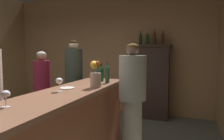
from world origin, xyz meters
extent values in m
cube|color=tan|center=(0.00, 2.94, 1.49)|extent=(5.29, 0.12, 2.98)
cube|color=brown|center=(0.61, -0.07, 0.50)|extent=(0.58, 2.49, 1.00)
cube|color=brown|center=(0.61, -0.07, 1.03)|extent=(0.65, 2.59, 0.05)
cube|color=#332420|center=(1.18, 2.63, 0.84)|extent=(0.82, 0.38, 1.69)
cube|color=#2E2219|center=(1.18, 2.63, 1.66)|extent=(0.90, 0.44, 0.06)
cylinder|color=#1E2F33|center=(0.74, 0.62, 1.15)|extent=(0.07, 0.07, 0.19)
sphere|color=#1E2F33|center=(0.74, 0.62, 1.24)|extent=(0.07, 0.07, 0.07)
cylinder|color=#1E2F33|center=(0.74, 0.62, 1.29)|extent=(0.02, 0.02, 0.09)
cylinder|color=#AD271C|center=(0.74, 0.62, 1.34)|extent=(0.02, 0.02, 0.02)
cylinder|color=#294931|center=(0.83, 0.74, 1.17)|extent=(0.06, 0.06, 0.23)
sphere|color=#294931|center=(0.83, 0.74, 1.28)|extent=(0.06, 0.06, 0.06)
cylinder|color=#294931|center=(0.83, 0.74, 1.33)|extent=(0.03, 0.03, 0.09)
cylinder|color=red|center=(0.83, 0.74, 1.38)|extent=(0.03, 0.03, 0.02)
cylinder|color=#123F19|center=(0.67, 0.89, 1.15)|extent=(0.07, 0.07, 0.19)
sphere|color=#123F19|center=(0.67, 0.89, 1.25)|extent=(0.07, 0.07, 0.07)
cylinder|color=#123F19|center=(0.67, 0.89, 1.29)|extent=(0.03, 0.03, 0.09)
cylinder|color=#B4172C|center=(0.67, 0.89, 1.35)|extent=(0.03, 0.03, 0.02)
cylinder|color=white|center=(0.51, -0.82, 1.06)|extent=(0.06, 0.06, 0.00)
cylinder|color=white|center=(0.51, -0.82, 1.10)|extent=(0.01, 0.01, 0.08)
ellipsoid|color=white|center=(0.51, -0.82, 1.16)|extent=(0.07, 0.07, 0.06)
ellipsoid|color=maroon|center=(0.51, -0.82, 1.15)|extent=(0.06, 0.06, 0.02)
cylinder|color=white|center=(0.54, -0.07, 1.06)|extent=(0.07, 0.07, 0.00)
cylinder|color=white|center=(0.54, -0.07, 1.10)|extent=(0.01, 0.01, 0.09)
ellipsoid|color=white|center=(0.54, -0.07, 1.18)|extent=(0.08, 0.08, 0.07)
cylinder|color=tan|center=(0.82, 0.33, 1.15)|extent=(0.14, 0.14, 0.19)
cylinder|color=#38602D|center=(0.85, 0.34, 1.26)|extent=(0.01, 0.01, 0.18)
sphere|color=#C63C25|center=(0.85, 0.34, 1.35)|extent=(0.06, 0.06, 0.06)
cylinder|color=#38602D|center=(0.83, 0.36, 1.26)|extent=(0.01, 0.01, 0.19)
sphere|color=gold|center=(0.83, 0.36, 1.36)|extent=(0.05, 0.05, 0.05)
cylinder|color=#38602D|center=(0.80, 0.37, 1.27)|extent=(0.01, 0.01, 0.20)
sphere|color=yellow|center=(0.80, 0.37, 1.36)|extent=(0.06, 0.06, 0.06)
cylinder|color=#38602D|center=(0.78, 0.36, 1.27)|extent=(0.01, 0.01, 0.20)
sphere|color=gold|center=(0.78, 0.36, 1.36)|extent=(0.07, 0.07, 0.07)
cylinder|color=#38602D|center=(0.78, 0.32, 1.26)|extent=(0.01, 0.01, 0.19)
sphere|color=orange|center=(0.78, 0.32, 1.36)|extent=(0.07, 0.07, 0.07)
cylinder|color=#38602D|center=(0.81, 0.30, 1.26)|extent=(0.01, 0.01, 0.18)
sphere|color=gold|center=(0.81, 0.30, 1.35)|extent=(0.09, 0.09, 0.09)
cylinder|color=#38602D|center=(0.86, 0.29, 1.27)|extent=(0.01, 0.01, 0.21)
sphere|color=orange|center=(0.86, 0.29, 1.38)|extent=(0.04, 0.04, 0.04)
cylinder|color=white|center=(0.51, 0.13, 1.06)|extent=(0.19, 0.19, 0.01)
cylinder|color=#173720|center=(0.94, 2.63, 1.80)|extent=(0.07, 0.07, 0.22)
sphere|color=#173720|center=(0.94, 2.63, 1.90)|extent=(0.07, 0.07, 0.07)
cylinder|color=#173720|center=(0.94, 2.63, 1.94)|extent=(0.02, 0.02, 0.08)
cylinder|color=#B31521|center=(0.94, 2.63, 1.99)|extent=(0.03, 0.03, 0.02)
cylinder|color=#193C17|center=(1.10, 2.63, 1.78)|extent=(0.07, 0.07, 0.19)
sphere|color=#193C17|center=(1.10, 2.63, 1.88)|extent=(0.07, 0.07, 0.07)
cylinder|color=#193C17|center=(1.10, 2.63, 1.91)|extent=(0.03, 0.03, 0.07)
cylinder|color=gold|center=(1.10, 2.63, 1.96)|extent=(0.03, 0.03, 0.02)
cylinder|color=#472D1B|center=(1.26, 2.63, 1.80)|extent=(0.08, 0.08, 0.23)
sphere|color=#472D1B|center=(1.26, 2.63, 1.92)|extent=(0.08, 0.08, 0.08)
cylinder|color=#472D1B|center=(1.26, 2.63, 1.96)|extent=(0.02, 0.02, 0.09)
cylinder|color=red|center=(1.26, 2.63, 2.02)|extent=(0.03, 0.03, 0.02)
cylinder|color=#49271D|center=(1.44, 2.63, 1.79)|extent=(0.06, 0.06, 0.21)
sphere|color=#49271D|center=(1.44, 2.63, 1.89)|extent=(0.06, 0.06, 0.06)
cylinder|color=#49271D|center=(1.44, 2.63, 1.94)|extent=(0.03, 0.03, 0.09)
cylinder|color=gold|center=(1.44, 2.63, 2.00)|extent=(0.03, 0.03, 0.02)
cylinder|color=gray|center=(-0.56, 1.02, 0.40)|extent=(0.22, 0.22, 0.79)
cylinder|color=maroon|center=(-0.56, 1.02, 1.07)|extent=(0.31, 0.31, 0.57)
sphere|color=#9A634D|center=(-0.56, 1.02, 1.44)|extent=(0.18, 0.18, 0.18)
ellipsoid|color=#B4AFA1|center=(-0.56, 1.02, 1.48)|extent=(0.17, 0.17, 0.10)
cylinder|color=brown|center=(-0.03, 1.27, 0.44)|extent=(0.24, 0.24, 0.88)
cylinder|color=#2D352C|center=(-0.03, 1.27, 1.22)|extent=(0.33, 0.33, 0.69)
sphere|color=#D8B18F|center=(-0.03, 1.27, 1.65)|extent=(0.17, 0.17, 0.17)
ellipsoid|color=black|center=(-0.03, 1.27, 1.68)|extent=(0.16, 0.16, 0.09)
cylinder|color=#A29B8B|center=(1.24, 0.64, 0.43)|extent=(0.27, 0.27, 0.86)
cylinder|color=#989C90|center=(1.24, 0.64, 1.16)|extent=(0.38, 0.38, 0.61)
sphere|color=brown|center=(1.24, 0.64, 1.54)|extent=(0.17, 0.17, 0.17)
ellipsoid|color=#563A17|center=(1.24, 0.64, 1.58)|extent=(0.16, 0.16, 0.09)
camera|label=1|loc=(1.90, -2.12, 1.50)|focal=33.18mm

